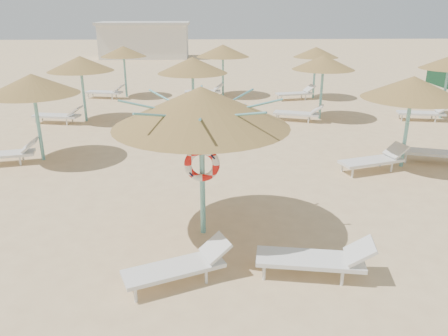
{
  "coord_description": "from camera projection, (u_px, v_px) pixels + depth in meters",
  "views": [
    {
      "loc": [
        -0.19,
        -8.01,
        4.55
      ],
      "look_at": [
        0.15,
        0.78,
        1.3
      ],
      "focal_mm": 35.0,
      "sensor_mm": 36.0,
      "label": 1
    }
  ],
  "objects": [
    {
      "name": "ground",
      "position": [
        218.0,
        239.0,
        9.09
      ],
      "size": [
        120.0,
        120.0,
        0.0
      ],
      "primitive_type": "plane",
      "color": "#DFBC88",
      "rests_on": "ground"
    },
    {
      "name": "main_palapa",
      "position": [
        201.0,
        107.0,
        8.44
      ],
      "size": [
        3.49,
        3.49,
        3.13
      ],
      "color": "#67B3B3",
      "rests_on": "ground"
    },
    {
      "name": "lounger_main_a",
      "position": [
        181.0,
        265.0,
        7.59
      ],
      "size": [
        1.96,
        1.24,
        0.69
      ],
      "rotation": [
        0.0,
        0.0,
        0.39
      ],
      "color": "silver",
      "rests_on": "ground"
    },
    {
      "name": "lounger_main_b",
      "position": [
        318.0,
        258.0,
        7.75
      ],
      "size": [
        2.11,
        0.93,
        0.74
      ],
      "rotation": [
        0.0,
        0.0,
        -0.16
      ],
      "color": "silver",
      "rests_on": "ground"
    },
    {
      "name": "palapa_field",
      "position": [
        263.0,
        67.0,
        17.37
      ],
      "size": [
        20.14,
        14.22,
        2.72
      ],
      "color": "#67B3B3",
      "rests_on": "ground"
    },
    {
      "name": "service_hut",
      "position": [
        145.0,
        40.0,
        41.1
      ],
      "size": [
        8.4,
        4.4,
        3.25
      ],
      "color": "silver",
      "rests_on": "ground"
    }
  ]
}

